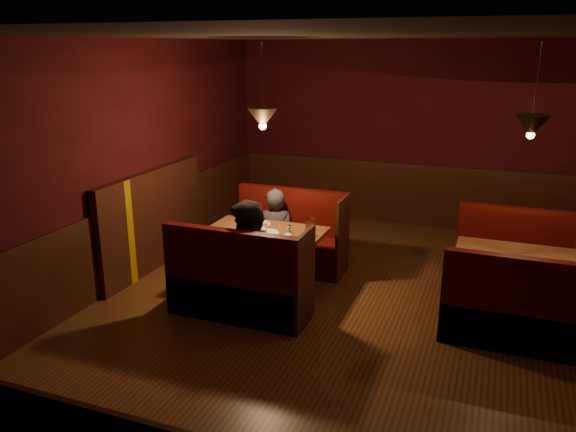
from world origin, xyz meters
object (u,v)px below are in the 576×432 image
at_px(second_bench_near, 514,317).
at_px(diner_b, 250,244).
at_px(main_table, 265,244).
at_px(main_bench_near, 238,289).
at_px(main_bench_far, 290,243).
at_px(diner_a, 275,216).
at_px(second_table, 514,270).
at_px(second_bench_far, 514,264).

distance_m(second_bench_near, diner_b, 2.72).
xyz_separation_m(main_table, main_bench_near, (0.02, -0.78, -0.24)).
distance_m(main_table, main_bench_far, 0.82).
xyz_separation_m(main_table, diner_b, (0.11, -0.67, 0.24)).
relative_size(main_table, diner_a, 0.96).
height_order(main_bench_far, second_table, main_bench_far).
bearing_deg(main_table, main_bench_near, -88.83).
relative_size(main_bench_far, diner_b, 0.94).
bearing_deg(second_bench_near, main_bench_far, 157.16).
xyz_separation_m(main_bench_far, main_bench_near, (0.00, -1.56, 0.00)).
bearing_deg(main_table, second_table, 7.39).
xyz_separation_m(main_bench_near, diner_b, (0.09, 0.11, 0.48)).
bearing_deg(diner_b, second_table, 41.98).
bearing_deg(diner_b, main_bench_far, 114.31).
bearing_deg(second_table, main_bench_far, 171.14).
bearing_deg(diner_a, second_table, 157.60).
relative_size(main_bench_near, second_bench_near, 1.11).
xyz_separation_m(main_bench_near, second_bench_far, (2.75, 1.87, -0.02)).
bearing_deg(main_table, diner_a, 102.50).
relative_size(second_table, second_bench_far, 0.90).
xyz_separation_m(second_table, second_bench_near, (0.03, -0.74, -0.21)).
bearing_deg(main_bench_near, second_bench_far, 34.23).
bearing_deg(main_bench_far, diner_a, -143.84).
relative_size(diner_a, diner_b, 0.89).
height_order(main_table, diner_b, diner_b).
height_order(main_bench_near, diner_a, diner_a).
height_order(second_bench_far, second_bench_near, same).
height_order(second_table, diner_a, diner_a).
xyz_separation_m(main_bench_far, second_bench_far, (2.75, 0.31, -0.02)).
height_order(main_bench_near, second_bench_far, main_bench_near).
bearing_deg(second_bench_far, diner_b, -146.43).
bearing_deg(diner_a, diner_b, 84.52).
xyz_separation_m(main_table, main_bench_far, (0.02, 0.78, -0.24)).
height_order(main_table, diner_a, diner_a).
xyz_separation_m(main_table, second_table, (2.74, 0.36, -0.05)).
distance_m(second_table, diner_b, 2.84).
height_order(main_bench_near, second_table, main_bench_near).
xyz_separation_m(second_bench_far, second_bench_near, (0.00, -1.47, 0.00)).
relative_size(second_table, second_bench_near, 0.90).
height_order(main_bench_far, second_bench_far, main_bench_far).
relative_size(second_table, diner_a, 0.86).
xyz_separation_m(second_bench_near, diner_a, (-2.92, 1.04, 0.41)).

